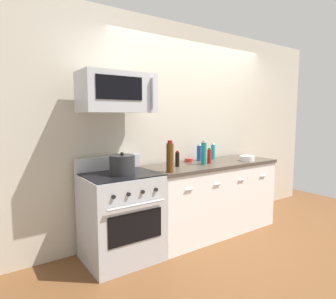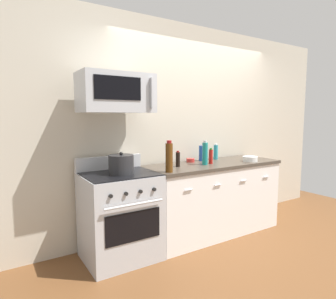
% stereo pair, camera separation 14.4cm
% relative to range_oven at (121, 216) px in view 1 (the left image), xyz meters
% --- Properties ---
extents(ground_plane, '(5.91, 5.91, 0.00)m').
position_rel_range_oven_xyz_m(ground_plane, '(1.29, -0.00, -0.47)').
color(ground_plane, brown).
extents(back_wall, '(4.93, 0.10, 2.70)m').
position_rel_range_oven_xyz_m(back_wall, '(1.29, 0.41, 0.88)').
color(back_wall, beige).
rests_on(back_wall, ground_plane).
extents(counter_unit, '(1.84, 0.66, 0.92)m').
position_rel_range_oven_xyz_m(counter_unit, '(1.29, -0.00, -0.01)').
color(counter_unit, white).
rests_on(counter_unit, ground_plane).
extents(range_oven, '(0.76, 0.69, 1.07)m').
position_rel_range_oven_xyz_m(range_oven, '(0.00, 0.00, 0.00)').
color(range_oven, '#B7BABF').
rests_on(range_oven, ground_plane).
extents(microwave, '(0.74, 0.44, 0.40)m').
position_rel_range_oven_xyz_m(microwave, '(0.00, 0.04, 1.28)').
color(microwave, '#B7BABF').
extents(bottle_hot_sauce_red, '(0.05, 0.05, 0.20)m').
position_rel_range_oven_xyz_m(bottle_hot_sauce_red, '(1.22, -0.04, 0.54)').
color(bottle_hot_sauce_red, '#B21914').
rests_on(bottle_hot_sauce_red, countertop_slab).
extents(bottle_soy_sauce_dark, '(0.05, 0.05, 0.19)m').
position_rel_range_oven_xyz_m(bottle_soy_sauce_dark, '(0.74, 0.01, 0.54)').
color(bottle_soy_sauce_dark, black).
rests_on(bottle_soy_sauce_dark, countertop_slab).
extents(bottle_soda_blue, '(0.07, 0.07, 0.22)m').
position_rel_range_oven_xyz_m(bottle_soda_blue, '(1.26, 0.21, 0.56)').
color(bottle_soda_blue, '#1E4CA5').
rests_on(bottle_soda_blue, countertop_slab).
extents(bottle_sparkling_teal, '(0.07, 0.07, 0.30)m').
position_rel_range_oven_xyz_m(bottle_sparkling_teal, '(1.10, -0.06, 0.59)').
color(bottle_sparkling_teal, '#197F7A').
rests_on(bottle_sparkling_teal, countertop_slab).
extents(bottle_wine_amber, '(0.08, 0.08, 0.34)m').
position_rel_range_oven_xyz_m(bottle_wine_amber, '(0.47, -0.23, 0.61)').
color(bottle_wine_amber, '#59330F').
rests_on(bottle_wine_amber, countertop_slab).
extents(bottle_dish_soap, '(0.06, 0.06, 0.22)m').
position_rel_range_oven_xyz_m(bottle_dish_soap, '(1.52, 0.21, 0.55)').
color(bottle_dish_soap, teal).
rests_on(bottle_dish_soap, countertop_slab).
extents(bowl_white_ceramic, '(0.19, 0.19, 0.07)m').
position_rel_range_oven_xyz_m(bowl_white_ceramic, '(1.78, -0.17, 0.49)').
color(bowl_white_ceramic, white).
rests_on(bowl_white_ceramic, countertop_slab).
extents(bowl_red_small, '(0.11, 0.11, 0.05)m').
position_rel_range_oven_xyz_m(bowl_red_small, '(1.08, 0.21, 0.48)').
color(bowl_red_small, '#B72D28').
rests_on(bowl_red_small, countertop_slab).
extents(stockpot, '(0.26, 0.26, 0.23)m').
position_rel_range_oven_xyz_m(stockpot, '(0.00, -0.05, 0.55)').
color(stockpot, '#262628').
rests_on(stockpot, range_oven).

